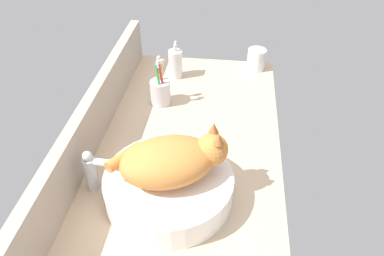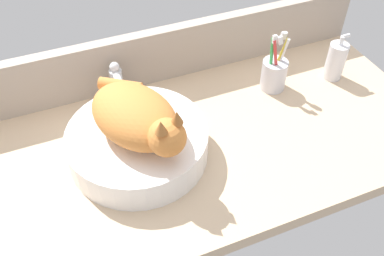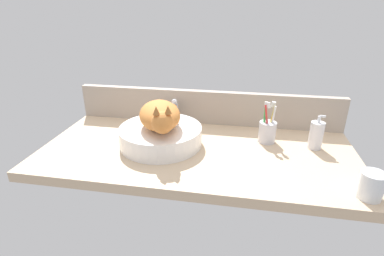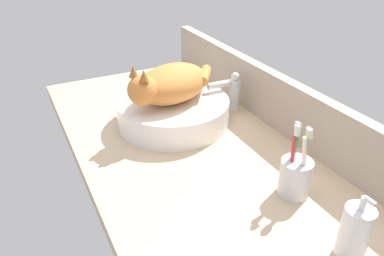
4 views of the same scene
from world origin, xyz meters
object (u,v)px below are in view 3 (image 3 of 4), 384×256
water_glass (371,187)px  faucet (174,112)px  cat (160,116)px  soap_dispenser (316,135)px  toothbrush_cup (267,131)px  sink_basin (161,136)px

water_glass → faucet: bearing=148.5°
cat → soap_dispenser: size_ratio=2.08×
toothbrush_cup → water_glass: 46.73cm
soap_dispenser → toothbrush_cup: toothbrush_cup is taller
cat → soap_dispenser: cat is taller
soap_dispenser → water_glass: soap_dispenser is taller
sink_basin → toothbrush_cup: 46.55cm
sink_basin → soap_dispenser: (64.98, 8.26, 1.90)cm
sink_basin → soap_dispenser: soap_dispenser is taller
toothbrush_cup → cat: bearing=-164.9°
cat → toothbrush_cup: cat is taller
sink_basin → toothbrush_cup: size_ratio=1.89×
toothbrush_cup → faucet: bearing=167.1°
sink_basin → water_glass: 79.44cm
water_glass → cat: bearing=162.6°
cat → faucet: 23.23cm
sink_basin → water_glass: water_glass is taller
cat → faucet: cat is taller
faucet → water_glass: size_ratio=1.52×
sink_basin → cat: cat is taller
sink_basin → toothbrush_cup: bearing=13.5°
faucet → water_glass: bearing=-31.5°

